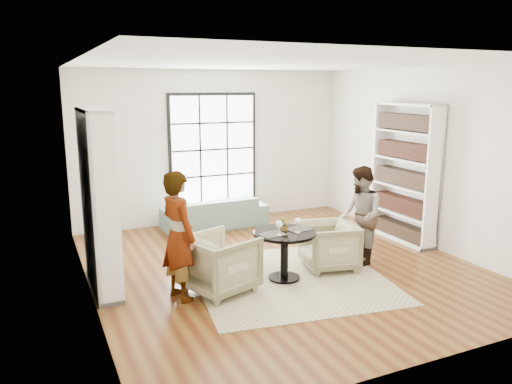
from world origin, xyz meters
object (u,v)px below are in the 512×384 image
pedestal_table (284,245)px  sofa (215,212)px  person_left (179,236)px  person_right (360,216)px  wine_glass_right (298,222)px  flower_centerpiece (285,224)px  armchair_left (220,263)px  armchair_right (329,246)px  wine_glass_left (279,225)px

pedestal_table → sofa: bearing=89.5°
person_left → person_right: 2.88m
wine_glass_right → flower_centerpiece: size_ratio=1.06×
sofa → armchair_left: (-0.99, -2.93, 0.10)m
sofa → person_left: (-1.54, -2.93, 0.54)m
sofa → flower_centerpiece: 2.93m
armchair_left → person_right: person_right is taller
armchair_right → wine_glass_left: (-0.96, -0.24, 0.50)m
person_right → flower_centerpiece: (-1.34, -0.07, 0.04)m
armchair_left → wine_glass_left: wine_glass_left is taller
flower_centerpiece → wine_glass_right: bearing=-51.6°
pedestal_table → wine_glass_left: (-0.15, -0.12, 0.34)m
wine_glass_left → flower_centerpiece: (0.17, 0.17, -0.05)m
sofa → person_right: 3.15m
armchair_left → wine_glass_left: 0.94m
wine_glass_left → wine_glass_right: wine_glass_right is taller
wine_glass_left → sofa: bearing=86.7°
armchair_left → pedestal_table: bearing=-109.4°
person_right → flower_centerpiece: size_ratio=7.63×
wine_glass_right → flower_centerpiece: wine_glass_right is taller
armchair_left → person_right: bearing=-106.7°
armchair_right → person_left: bearing=-74.0°
wine_glass_right → pedestal_table: bearing=142.7°
sofa → person_left: size_ratio=1.19×
armchair_left → wine_glass_right: size_ratio=4.07×
flower_centerpiece → armchair_left: bearing=-177.2°
sofa → armchair_right: (0.79, -2.81, 0.06)m
armchair_left → person_left: 0.71m
wine_glass_left → wine_glass_right: 0.29m
armchair_left → flower_centerpiece: bearing=-106.8°
flower_centerpiece → pedestal_table: bearing=-116.1°
armchair_left → wine_glass_right: wine_glass_right is taller
armchair_right → wine_glass_left: 1.11m
person_right → wine_glass_right: size_ratio=7.18×
sofa → person_left: person_left is taller
armchair_right → wine_glass_left: size_ratio=3.75×
armchair_left → person_right: 2.36m
armchair_left → person_left: (-0.55, 0.00, 0.45)m
sofa → flower_centerpiece: flower_centerpiece is taller
sofa → wine_glass_right: bearing=89.7°
armchair_right → flower_centerpiece: 0.91m
armchair_left → armchair_right: 1.78m
pedestal_table → flower_centerpiece: bearing=63.9°
sofa → flower_centerpiece: bearing=87.3°
pedestal_table → armchair_left: 0.97m
pedestal_table → armchair_right: bearing=8.1°
wine_glass_left → armchair_right: bearing=14.0°
armchair_left → flower_centerpiece: (0.99, 0.05, 0.41)m
armchair_left → wine_glass_left: size_ratio=4.14×
wine_glass_right → armchair_left: bearing=174.5°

